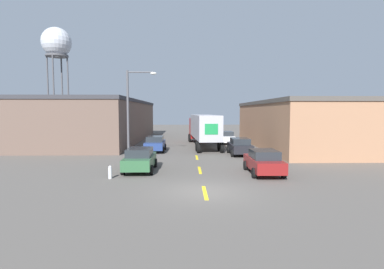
{
  "coord_description": "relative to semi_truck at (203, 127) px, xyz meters",
  "views": [
    {
      "loc": [
        -0.95,
        -15.31,
        4.14
      ],
      "look_at": [
        -0.42,
        12.21,
        2.04
      ],
      "focal_mm": 28.0,
      "sensor_mm": 36.0,
      "label": 1
    }
  ],
  "objects": [
    {
      "name": "ground_plane",
      "position": [
        -1.05,
        -20.54,
        -2.27
      ],
      "size": [
        160.0,
        160.0,
        0.0
      ],
      "primitive_type": "plane",
      "color": "#56514C"
    },
    {
      "name": "road_centerline",
      "position": [
        -1.05,
        -14.9,
        -2.27
      ],
      "size": [
        0.2,
        14.48,
        0.01
      ],
      "color": "yellow",
      "rests_on": "ground_plane"
    },
    {
      "name": "warehouse_left",
      "position": [
        -14.09,
        7.02,
        0.59
      ],
      "size": [
        11.64,
        29.31,
        5.73
      ],
      "color": "brown",
      "rests_on": "ground_plane"
    },
    {
      "name": "warehouse_right",
      "position": [
        13.09,
        -0.92,
        0.42
      ],
      "size": [
        13.83,
        22.66,
        5.38
      ],
      "color": "#9E7051",
      "rests_on": "ground_plane"
    },
    {
      "name": "semi_truck",
      "position": [
        0.0,
        0.0,
        0.0
      ],
      "size": [
        3.48,
        14.09,
        3.76
      ],
      "rotation": [
        0.0,
        0.0,
        0.06
      ],
      "color": "#B21919",
      "rests_on": "ground_plane"
    },
    {
      "name": "parked_car_right_mid",
      "position": [
        3.15,
        -7.4,
        -1.44
      ],
      "size": [
        2.07,
        4.34,
        1.61
      ],
      "color": "black",
      "rests_on": "ground_plane"
    },
    {
      "name": "parked_car_left_far",
      "position": [
        -5.24,
        -4.85,
        -1.44
      ],
      "size": [
        2.07,
        4.34,
        1.61
      ],
      "color": "navy",
      "rests_on": "ground_plane"
    },
    {
      "name": "parked_car_right_far",
      "position": [
        3.15,
        2.62,
        -1.44
      ],
      "size": [
        2.07,
        4.34,
        1.61
      ],
      "color": "silver",
      "rests_on": "ground_plane"
    },
    {
      "name": "parked_car_right_near",
      "position": [
        3.15,
        -16.24,
        -1.44
      ],
      "size": [
        2.07,
        4.34,
        1.61
      ],
      "color": "maroon",
      "rests_on": "ground_plane"
    },
    {
      "name": "parked_car_left_near",
      "position": [
        -5.24,
        -15.09,
        -1.44
      ],
      "size": [
        2.07,
        4.34,
        1.61
      ],
      "color": "#2D5B38",
      "rests_on": "ground_plane"
    },
    {
      "name": "water_tower",
      "position": [
        -25.62,
        20.16,
        14.13
      ],
      "size": [
        5.28,
        5.28,
        19.4
      ],
      "color": "#47474C",
      "rests_on": "ground_plane"
    },
    {
      "name": "street_lamp",
      "position": [
        -6.79,
        -9.52,
        2.23
      ],
      "size": [
        2.64,
        0.32,
        7.71
      ],
      "color": "#4C4C51",
      "rests_on": "ground_plane"
    },
    {
      "name": "fire_hydrant",
      "position": [
        -6.73,
        -17.48,
        -1.87
      ],
      "size": [
        0.22,
        0.22,
        0.82
      ],
      "color": "silver",
      "rests_on": "ground_plane"
    }
  ]
}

